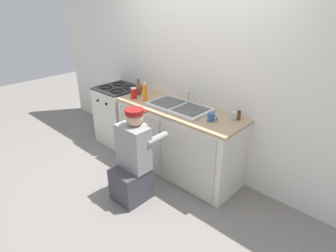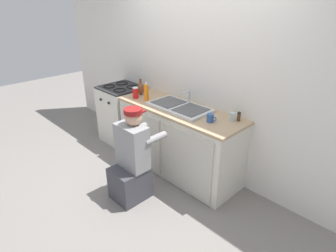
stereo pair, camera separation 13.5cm
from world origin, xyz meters
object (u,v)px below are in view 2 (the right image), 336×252
Objects in this scene: stove_range at (123,114)px; water_glass at (232,117)px; sink_double_basin at (179,107)px; vase_decorative at (141,88)px; soap_bottle_orange at (146,92)px; soda_cup_red at (136,93)px; plumber_person at (131,162)px; spice_bottle_pepper at (239,117)px; coffee_mug at (210,118)px.

stove_range is 9.31× the size of water_glass.
sink_double_basin is 0.70m from water_glass.
vase_decorative is at bearing -179.56° from sink_double_basin.
soda_cup_red is (-0.18, -0.05, -0.04)m from soap_bottle_orange.
sink_double_basin is 0.92m from plumber_person.
spice_bottle_pepper is (1.49, 0.20, -0.04)m from vase_decorative.
soda_cup_red is 1.41m from water_glass.
stove_range is (-1.24, -0.00, -0.47)m from sink_double_basin.
vase_decorative is 0.26m from soap_bottle_orange.
sink_double_basin is at bearing 12.29° from soda_cup_red.
stove_range is 4.05× the size of vase_decorative.
stove_range is at bearing 172.06° from soap_bottle_orange.
vase_decorative reaches higher than coffee_mug.
sink_double_basin reaches higher than water_glass.
sink_double_basin is at bearing -168.95° from water_glass.
vase_decorative reaches higher than spice_bottle_pepper.
coffee_mug is 1.26× the size of water_glass.
water_glass is at bearing 53.08° from plumber_person.
plumber_person is at bearing -90.24° from sink_double_basin.
soap_bottle_orange is (-1.04, -0.04, 0.07)m from coffee_mug.
spice_bottle_pepper is (1.25, 0.29, -0.06)m from soap_bottle_orange.
stove_range is at bearing 179.58° from vase_decorative.
stove_range is at bearing -175.94° from water_glass.
soda_cup_red is (-0.69, -0.15, 0.06)m from sink_double_basin.
soap_bottle_orange reaches higher than sink_double_basin.
spice_bottle_pepper is at bearing 50.74° from water_glass.
vase_decorative is at bearing -0.42° from stove_range.
water_glass reaches higher than stove_range.
coffee_mug is at bearing -129.08° from water_glass.
spice_bottle_pepper is (0.74, 0.19, 0.03)m from sink_double_basin.
stove_range is 8.87× the size of spice_bottle_pepper.
soda_cup_red is at bearing -168.33° from water_glass.
coffee_mug is 0.55× the size of vase_decorative.
spice_bottle_pepper is 0.69× the size of soda_cup_red.
plumber_person is at bearing -127.06° from spice_bottle_pepper.
sink_double_basin reaches higher than spice_bottle_pepper.
sink_double_basin is at bearing 0.44° from vase_decorative.
soap_bottle_orange reaches higher than soda_cup_red.
coffee_mug is (0.53, 0.73, 0.50)m from plumber_person.
soda_cup_red is (-1.42, -0.34, 0.02)m from spice_bottle_pepper.
water_glass is (1.20, 0.24, -0.06)m from soap_bottle_orange.
plumber_person is (-0.00, -0.79, -0.47)m from sink_double_basin.
stove_range is 0.84× the size of plumber_person.
soap_bottle_orange reaches higher than water_glass.
vase_decorative is at bearing 177.53° from coffee_mug.
coffee_mug is at bearing -1.90° from stove_range.
soda_cup_red is at bearing 137.00° from plumber_person.
vase_decorative reaches higher than sink_double_basin.
stove_range is 0.73m from vase_decorative.
coffee_mug is at bearing -6.55° from sink_double_basin.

